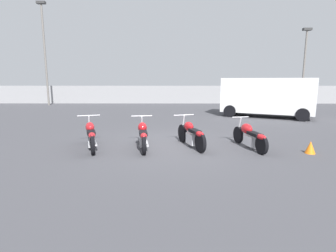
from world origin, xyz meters
The scene contains 10 objects.
ground_plane centered at (0.00, 0.00, 0.00)m, with size 60.00×60.00×0.00m, color #424247.
fence_back centered at (0.00, 15.99, 0.82)m, with size 40.00×0.04×1.64m.
light_pole_left centered at (11.53, 14.44, 3.88)m, with size 0.70×0.35×6.44m.
light_pole_right centered at (-10.47, 14.16, 4.94)m, with size 0.70×0.35×8.49m.
motorcycle_slot_0 centered at (-2.44, -0.42, 0.43)m, with size 0.98×2.01×1.00m.
motorcycle_slot_1 centered at (-0.80, -0.37, 0.42)m, with size 0.70×2.06×0.98m.
motorcycle_slot_2 centered at (0.76, -0.18, 0.42)m, with size 0.95×2.00×0.99m.
motorcycle_slot_3 centered at (2.62, -0.32, 0.41)m, with size 0.73×2.03×0.94m.
parked_van centered at (5.78, 6.99, 1.26)m, with size 5.41×3.98×2.28m.
traffic_cone_near centered at (4.26, -0.90, 0.19)m, with size 0.30×0.30×0.38m.
Camera 1 is at (0.06, -8.52, 2.17)m, focal length 28.00 mm.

